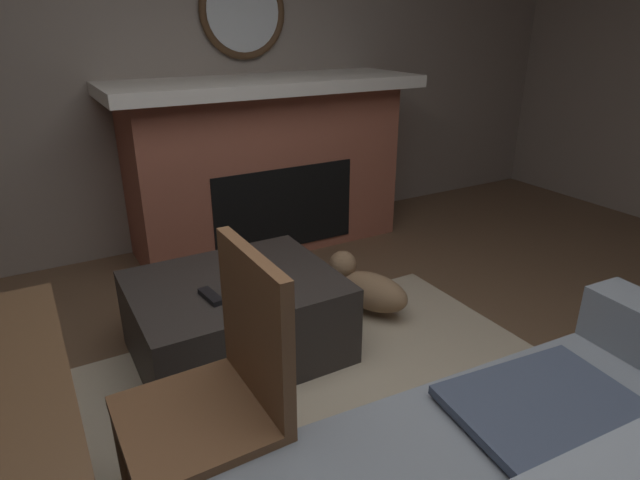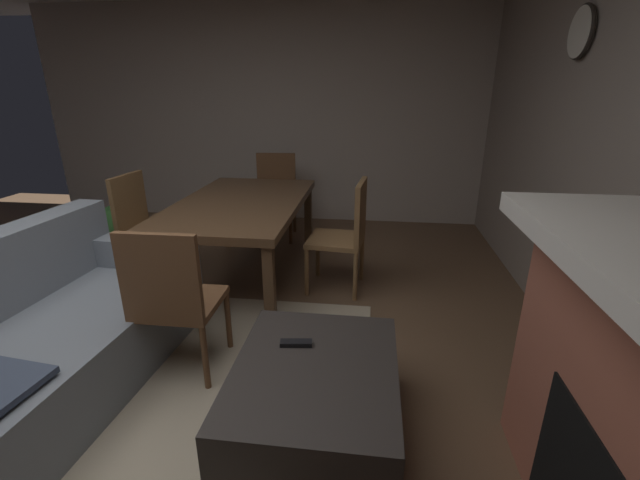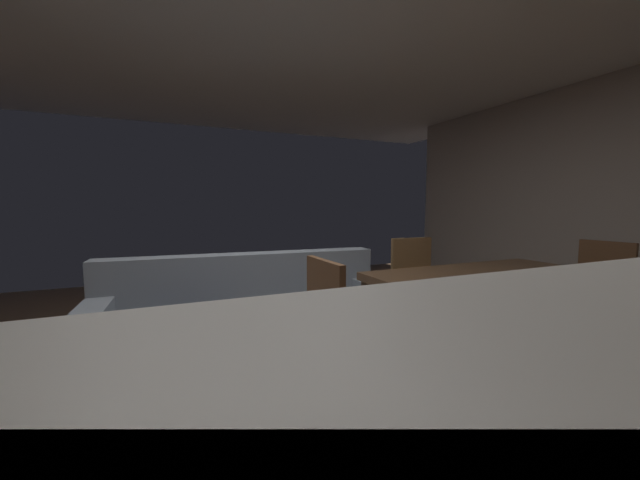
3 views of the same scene
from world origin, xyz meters
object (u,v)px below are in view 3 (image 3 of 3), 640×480
(dining_table, at_px, (495,284))
(dining_chair_north, at_px, (417,281))
(dining_chair_south, at_px, (638,344))
(couch, at_px, (251,333))
(dining_chair_east, at_px, (598,287))
(potted_plant, at_px, (416,289))
(tv_remote, at_px, (380,415))
(dining_chair_west, at_px, (341,326))

(dining_table, xyz_separation_m, dining_chair_north, (0.01, 0.89, -0.15))
(dining_chair_north, height_order, dining_chair_south, same)
(couch, relative_size, dining_chair_east, 2.39)
(dining_chair_north, relative_size, potted_plant, 1.79)
(tv_remote, relative_size, potted_plant, 0.31)
(dining_table, height_order, dining_chair_east, dining_chair_east)
(dining_chair_west, relative_size, potted_plant, 1.79)
(dining_chair_north, height_order, dining_chair_east, same)
(dining_chair_west, distance_m, dining_chair_east, 2.57)
(dining_table, distance_m, dining_chair_east, 1.29)
(dining_chair_north, relative_size, dining_chair_west, 1.00)
(dining_chair_north, bearing_deg, dining_table, -90.36)
(potted_plant, bearing_deg, dining_table, -107.61)
(couch, xyz_separation_m, dining_chair_east, (2.95, -0.69, 0.22))
(potted_plant, bearing_deg, dining_chair_east, -60.86)
(tv_remote, height_order, dining_chair_south, dining_chair_south)
(dining_chair_east, bearing_deg, couch, 166.81)
(dining_table, distance_m, potted_plant, 1.59)
(dining_chair_north, distance_m, dining_chair_west, 1.57)
(dining_table, relative_size, dining_chair_east, 1.92)
(dining_chair_south, relative_size, potted_plant, 1.79)
(dining_table, bearing_deg, dining_chair_east, 0.30)
(couch, relative_size, tv_remote, 13.87)
(dining_chair_south, bearing_deg, tv_remote, 174.06)
(dining_chair_east, bearing_deg, dining_chair_west, -179.82)
(dining_chair_east, bearing_deg, dining_chair_south, -145.21)
(couch, height_order, potted_plant, couch)
(tv_remote, xyz_separation_m, dining_table, (1.49, 0.74, 0.25))
(dining_chair_south, xyz_separation_m, dining_chair_east, (1.29, 0.90, 0.00))
(dining_chair_south, relative_size, dining_chair_east, 1.00)
(dining_chair_west, distance_m, potted_plant, 2.30)
(tv_remote, bearing_deg, dining_chair_south, -13.02)
(dining_chair_west, bearing_deg, dining_table, 0.06)
(dining_chair_north, distance_m, potted_plant, 0.78)
(dining_chair_north, xyz_separation_m, dining_chair_east, (1.28, -0.88, 0.00))
(couch, xyz_separation_m, potted_plant, (2.13, 0.77, -0.03))
(couch, relative_size, dining_chair_south, 2.39)
(tv_remote, bearing_deg, potted_plant, 41.43)
(dining_chair_west, height_order, dining_chair_east, same)
(tv_remote, distance_m, dining_table, 1.68)
(tv_remote, xyz_separation_m, dining_chair_south, (1.48, -0.15, 0.11))
(dining_chair_east, bearing_deg, potted_plant, 119.14)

